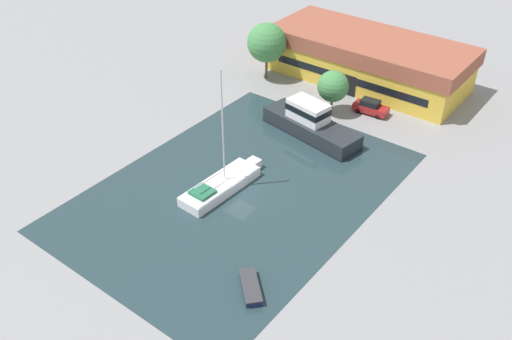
{
  "coord_description": "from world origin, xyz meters",
  "views": [
    {
      "loc": [
        28.61,
        -34.71,
        34.17
      ],
      "look_at": [
        0.0,
        2.57,
        1.0
      ],
      "focal_mm": 40.0,
      "sensor_mm": 36.0,
      "label": 1
    }
  ],
  "objects_px": {
    "quay_tree_by_water": "(267,43)",
    "warehouse_building": "(369,59)",
    "motor_cruiser": "(310,123)",
    "sailboat_moored": "(221,184)",
    "quay_tree_near_building": "(333,86)",
    "parked_car": "(371,107)",
    "small_dinghy": "(250,287)"
  },
  "relations": [
    {
      "from": "quay_tree_by_water",
      "to": "warehouse_building",
      "type": "bearing_deg",
      "value": 34.42
    },
    {
      "from": "warehouse_building",
      "to": "motor_cruiser",
      "type": "relative_size",
      "value": 2.06
    },
    {
      "from": "sailboat_moored",
      "to": "warehouse_building",
      "type": "bearing_deg",
      "value": 93.29
    },
    {
      "from": "motor_cruiser",
      "to": "sailboat_moored",
      "type": "bearing_deg",
      "value": -175.17
    },
    {
      "from": "warehouse_building",
      "to": "quay_tree_near_building",
      "type": "distance_m",
      "value": 10.71
    },
    {
      "from": "warehouse_building",
      "to": "quay_tree_near_building",
      "type": "height_order",
      "value": "warehouse_building"
    },
    {
      "from": "parked_car",
      "to": "small_dinghy",
      "type": "distance_m",
      "value": 32.0
    },
    {
      "from": "quay_tree_near_building",
      "to": "small_dinghy",
      "type": "distance_m",
      "value": 30.38
    },
    {
      "from": "motor_cruiser",
      "to": "quay_tree_near_building",
      "type": "bearing_deg",
      "value": 15.69
    },
    {
      "from": "warehouse_building",
      "to": "sailboat_moored",
      "type": "relative_size",
      "value": 2.03
    },
    {
      "from": "quay_tree_by_water",
      "to": "sailboat_moored",
      "type": "bearing_deg",
      "value": -63.34
    },
    {
      "from": "small_dinghy",
      "to": "sailboat_moored",
      "type": "bearing_deg",
      "value": -87.54
    },
    {
      "from": "quay_tree_by_water",
      "to": "parked_car",
      "type": "bearing_deg",
      "value": -0.66
    },
    {
      "from": "warehouse_building",
      "to": "small_dinghy",
      "type": "distance_m",
      "value": 40.74
    },
    {
      "from": "small_dinghy",
      "to": "warehouse_building",
      "type": "bearing_deg",
      "value": -122.1
    },
    {
      "from": "quay_tree_by_water",
      "to": "small_dinghy",
      "type": "distance_m",
      "value": 38.74
    },
    {
      "from": "parked_car",
      "to": "sailboat_moored",
      "type": "relative_size",
      "value": 0.34
    },
    {
      "from": "quay_tree_near_building",
      "to": "sailboat_moored",
      "type": "height_order",
      "value": "sailboat_moored"
    },
    {
      "from": "motor_cruiser",
      "to": "small_dinghy",
      "type": "height_order",
      "value": "motor_cruiser"
    },
    {
      "from": "warehouse_building",
      "to": "small_dinghy",
      "type": "xyz_separation_m",
      "value": [
        10.85,
        -39.18,
        -2.69
      ]
    },
    {
      "from": "quay_tree_by_water",
      "to": "sailboat_moored",
      "type": "distance_m",
      "value": 25.89
    },
    {
      "from": "quay_tree_near_building",
      "to": "motor_cruiser",
      "type": "height_order",
      "value": "quay_tree_near_building"
    },
    {
      "from": "small_dinghy",
      "to": "parked_car",
      "type": "bearing_deg",
      "value": -126.52
    },
    {
      "from": "sailboat_moored",
      "to": "motor_cruiser",
      "type": "height_order",
      "value": "sailboat_moored"
    },
    {
      "from": "warehouse_building",
      "to": "motor_cruiser",
      "type": "xyz_separation_m",
      "value": [
        1.54,
        -16.25,
        -1.59
      ]
    },
    {
      "from": "sailboat_moored",
      "to": "small_dinghy",
      "type": "distance_m",
      "value": 13.67
    },
    {
      "from": "warehouse_building",
      "to": "sailboat_moored",
      "type": "distance_m",
      "value": 30.5
    },
    {
      "from": "warehouse_building",
      "to": "small_dinghy",
      "type": "relative_size",
      "value": 7.01
    },
    {
      "from": "motor_cruiser",
      "to": "warehouse_building",
      "type": "bearing_deg",
      "value": 14.98
    },
    {
      "from": "sailboat_moored",
      "to": "motor_cruiser",
      "type": "bearing_deg",
      "value": 87.86
    },
    {
      "from": "sailboat_moored",
      "to": "small_dinghy",
      "type": "bearing_deg",
      "value": -37.37
    },
    {
      "from": "sailboat_moored",
      "to": "quay_tree_by_water",
      "type": "bearing_deg",
      "value": 119.25
    }
  ]
}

